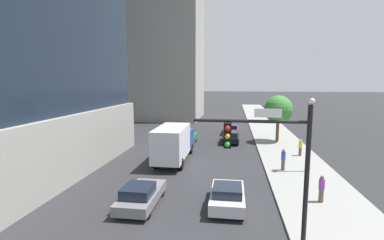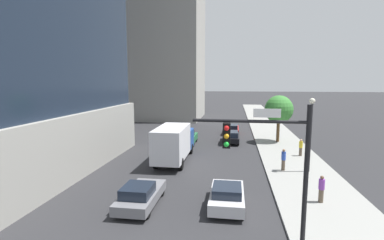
{
  "view_description": "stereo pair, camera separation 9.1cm",
  "coord_description": "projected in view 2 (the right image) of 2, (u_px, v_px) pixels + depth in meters",
  "views": [
    {
      "loc": [
        2.66,
        -8.25,
        7.21
      ],
      "look_at": [
        -0.38,
        12.68,
        4.32
      ],
      "focal_mm": 26.53,
      "sensor_mm": 36.0,
      "label": 1
    },
    {
      "loc": [
        2.75,
        -8.24,
        7.21
      ],
      "look_at": [
        -0.38,
        12.68,
        4.32
      ],
      "focal_mm": 26.53,
      "sensor_mm": 36.0,
      "label": 2
    }
  ],
  "objects": [
    {
      "name": "pedestrian_yellow_shirt",
      "position": [
        301.0,
        147.0,
        26.97
      ],
      "size": [
        0.34,
        0.34,
        1.62
      ],
      "color": "brown",
      "rests_on": "sidewalk"
    },
    {
      "name": "car_green",
      "position": [
        187.0,
        137.0,
        32.73
      ],
      "size": [
        1.87,
        4.09,
        1.54
      ],
      "color": "#1E6638",
      "rests_on": "ground"
    },
    {
      "name": "pedestrian_blue_shirt",
      "position": [
        283.0,
        159.0,
        22.55
      ],
      "size": [
        0.34,
        0.34,
        1.75
      ],
      "color": "brown",
      "rests_on": "sidewalk"
    },
    {
      "name": "pedestrian_purple_shirt",
      "position": [
        321.0,
        189.0,
        16.59
      ],
      "size": [
        0.34,
        0.34,
        1.61
      ],
      "color": "brown",
      "rests_on": "sidewalk"
    },
    {
      "name": "car_red",
      "position": [
        232.0,
        129.0,
        39.22
      ],
      "size": [
        1.93,
        4.57,
        1.39
      ],
      "color": "red",
      "rests_on": "ground"
    },
    {
      "name": "traffic_light_pole",
      "position": [
        270.0,
        153.0,
        11.77
      ],
      "size": [
        4.83,
        0.48,
        6.14
      ],
      "color": "black",
      "rests_on": "sidewalk"
    },
    {
      "name": "box_truck",
      "position": [
        174.0,
        142.0,
        25.4
      ],
      "size": [
        2.41,
        7.89,
        3.3
      ],
      "color": "#1E4799",
      "rests_on": "ground"
    },
    {
      "name": "street_lamp",
      "position": [
        311.0,
        124.0,
        21.87
      ],
      "size": [
        0.44,
        0.44,
        5.79
      ],
      "color": "black",
      "rests_on": "sidewalk"
    },
    {
      "name": "car_gray",
      "position": [
        140.0,
        195.0,
        16.43
      ],
      "size": [
        1.92,
        4.44,
        1.39
      ],
      "color": "slate",
      "rests_on": "ground"
    },
    {
      "name": "car_black",
      "position": [
        231.0,
        137.0,
        33.42
      ],
      "size": [
        1.88,
        4.51,
        1.44
      ],
      "color": "black",
      "rests_on": "ground"
    },
    {
      "name": "car_silver",
      "position": [
        227.0,
        196.0,
        16.27
      ],
      "size": [
        1.91,
        4.05,
        1.4
      ],
      "color": "#B7B7BC",
      "rests_on": "ground"
    },
    {
      "name": "construction_building",
      "position": [
        166.0,
        39.0,
        54.54
      ],
      "size": [
        14.62,
        14.89,
        37.48
      ],
      "color": "#9E9B93",
      "rests_on": "ground"
    },
    {
      "name": "sidewalk",
      "position": [
        288.0,
        154.0,
        27.85
      ],
      "size": [
        5.45,
        120.0,
        0.15
      ],
      "primitive_type": "cube",
      "color": "gray",
      "rests_on": "ground"
    },
    {
      "name": "street_tree",
      "position": [
        279.0,
        110.0,
        33.04
      ],
      "size": [
        3.26,
        3.26,
        5.45
      ],
      "color": "brown",
      "rests_on": "sidewalk"
    }
  ]
}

